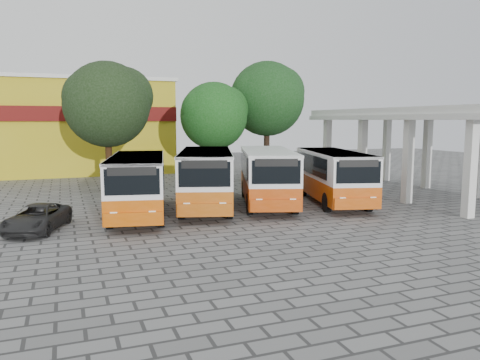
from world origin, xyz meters
name	(u,v)px	position (x,y,z in m)	size (l,w,h in m)	color
ground	(298,219)	(0.00, 0.00, 0.00)	(90.00, 90.00, 0.00)	#5D5D5D
terminal_shelter	(420,116)	(10.50, 4.00, 4.91)	(6.80, 15.80, 5.40)	silver
shophouse_block	(54,126)	(-11.00, 25.99, 4.16)	(20.40, 10.40, 8.30)	#B09C14
bus_far_left	(138,181)	(-6.95, 3.54, 1.71)	(4.04, 8.56, 2.95)	#BC4800
bus_centre_left	(206,175)	(-3.26, 4.30, 1.78)	(5.02, 9.06, 3.08)	#AE4E09
bus_centre_right	(267,173)	(0.21, 4.12, 1.76)	(5.10, 9.00, 3.05)	#AD3803
bus_far_right	(333,173)	(3.93, 3.30, 1.70)	(4.50, 8.60, 2.93)	#B43F00
tree_left	(108,102)	(-7.38, 13.12, 5.90)	(5.95, 5.67, 8.55)	#39210F
tree_middle	(215,114)	(0.19, 13.62, 5.15)	(5.17, 4.92, 7.46)	#3C2A14
tree_right	(268,96)	(5.15, 15.23, 6.56)	(6.21, 5.92, 9.33)	black
parked_car	(37,218)	(-11.46, 1.87, 0.56)	(1.84, 4.00, 1.11)	black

